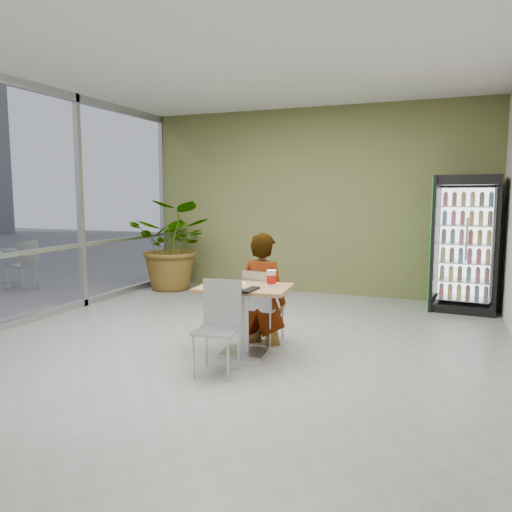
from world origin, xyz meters
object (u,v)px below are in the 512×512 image
(cafeteria_tray, at_px, (236,289))
(dining_table, at_px, (244,306))
(potted_plant, at_px, (174,245))
(chair_far, at_px, (261,301))
(beverage_fridge, at_px, (465,244))
(soda_cup, at_px, (271,279))
(chair_near, at_px, (220,319))
(seated_woman, at_px, (263,301))

(cafeteria_tray, bearing_deg, dining_table, 88.87)
(dining_table, height_order, potted_plant, potted_plant)
(chair_far, height_order, cafeteria_tray, chair_far)
(cafeteria_tray, xyz_separation_m, beverage_fridge, (2.24, 3.35, 0.24))
(soda_cup, xyz_separation_m, potted_plant, (-2.93, 2.98, -0.03))
(chair_near, bearing_deg, chair_far, 80.82)
(dining_table, relative_size, soda_cup, 5.69)
(dining_table, relative_size, seated_woman, 0.64)
(beverage_fridge, bearing_deg, chair_far, -125.31)
(chair_far, height_order, beverage_fridge, beverage_fridge)
(chair_near, bearing_deg, dining_table, 79.49)
(chair_far, distance_m, soda_cup, 0.59)
(dining_table, distance_m, potted_plant, 4.05)
(seated_woman, distance_m, soda_cup, 0.61)
(chair_near, height_order, seated_woman, seated_woman)
(seated_woman, bearing_deg, cafeteria_tray, 96.25)
(dining_table, xyz_separation_m, cafeteria_tray, (-0.00, -0.22, 0.23))
(beverage_fridge, xyz_separation_m, potted_plant, (-4.88, -0.08, -0.19))
(soda_cup, bearing_deg, potted_plant, 134.52)
(dining_table, distance_m, seated_woman, 0.51)
(soda_cup, height_order, beverage_fridge, beverage_fridge)
(potted_plant, bearing_deg, chair_near, -53.92)
(soda_cup, height_order, cafeteria_tray, soda_cup)
(beverage_fridge, bearing_deg, potted_plant, -174.46)
(beverage_fridge, bearing_deg, soda_cup, -117.97)
(chair_far, xyz_separation_m, potted_plant, (-2.66, 2.58, 0.31))
(cafeteria_tray, bearing_deg, chair_near, -95.87)
(chair_far, relative_size, potted_plant, 0.53)
(dining_table, bearing_deg, potted_plant, 131.00)
(chair_near, distance_m, beverage_fridge, 4.33)
(beverage_fridge, height_order, potted_plant, beverage_fridge)
(seated_woman, height_order, soda_cup, seated_woman)
(chair_far, height_order, chair_near, chair_near)
(dining_table, distance_m, beverage_fridge, 3.87)
(chair_far, xyz_separation_m, soda_cup, (0.27, -0.40, 0.34))
(chair_near, distance_m, soda_cup, 0.75)
(dining_table, xyz_separation_m, chair_near, (-0.04, -0.54, -0.01))
(chair_far, relative_size, seated_woman, 0.54)
(chair_near, bearing_deg, soda_cup, 55.97)
(beverage_fridge, relative_size, potted_plant, 1.23)
(dining_table, height_order, seated_woman, seated_woman)
(dining_table, bearing_deg, cafeteria_tray, -91.13)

